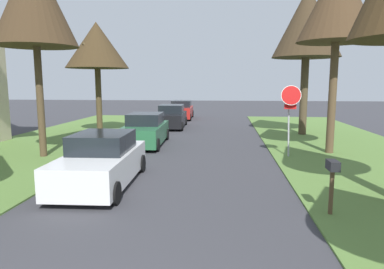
{
  "coord_description": "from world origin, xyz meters",
  "views": [
    {
      "loc": [
        1.6,
        -2.03,
        3.07
      ],
      "look_at": [
        0.72,
        7.09,
        1.71
      ],
      "focal_mm": 32.52,
      "sensor_mm": 36.0,
      "label": 1
    }
  ],
  "objects_px": {
    "parked_sedan_white": "(102,161)",
    "parked_sedan_black": "(171,117)",
    "street_tree_right_mid_b": "(338,1)",
    "parked_sedan_red": "(181,110)",
    "street_tree_right_far": "(307,23)",
    "curbside_mailbox": "(333,172)",
    "parked_sedan_green": "(145,131)",
    "street_tree_left_far": "(97,46)",
    "stop_sign_far": "(290,105)"
  },
  "relations": [
    {
      "from": "parked_sedan_white",
      "to": "parked_sedan_black",
      "type": "bearing_deg",
      "value": 90.18
    },
    {
      "from": "street_tree_right_mid_b",
      "to": "parked_sedan_red",
      "type": "bearing_deg",
      "value": 120.17
    },
    {
      "from": "street_tree_right_far",
      "to": "curbside_mailbox",
      "type": "distance_m",
      "value": 14.29
    },
    {
      "from": "parked_sedan_white",
      "to": "parked_sedan_black",
      "type": "relative_size",
      "value": 1.0
    },
    {
      "from": "parked_sedan_white",
      "to": "parked_sedan_green",
      "type": "distance_m",
      "value": 6.95
    },
    {
      "from": "street_tree_left_far",
      "to": "parked_sedan_black",
      "type": "bearing_deg",
      "value": 41.27
    },
    {
      "from": "street_tree_left_far",
      "to": "parked_sedan_black",
      "type": "distance_m",
      "value": 6.87
    },
    {
      "from": "street_tree_left_far",
      "to": "parked_sedan_red",
      "type": "relative_size",
      "value": 1.47
    },
    {
      "from": "parked_sedan_black",
      "to": "parked_sedan_green",
      "type": "bearing_deg",
      "value": -91.99
    },
    {
      "from": "street_tree_left_far",
      "to": "parked_sedan_red",
      "type": "bearing_deg",
      "value": 68.08
    },
    {
      "from": "street_tree_right_far",
      "to": "parked_sedan_white",
      "type": "relative_size",
      "value": 1.89
    },
    {
      "from": "parked_sedan_green",
      "to": "curbside_mailbox",
      "type": "distance_m",
      "value": 10.98
    },
    {
      "from": "parked_sedan_red",
      "to": "curbside_mailbox",
      "type": "xyz_separation_m",
      "value": [
        6.29,
        -21.89,
        0.33
      ]
    },
    {
      "from": "street_tree_right_far",
      "to": "street_tree_left_far",
      "type": "bearing_deg",
      "value": -176.98
    },
    {
      "from": "parked_sedan_black",
      "to": "curbside_mailbox",
      "type": "height_order",
      "value": "parked_sedan_black"
    },
    {
      "from": "street_tree_right_far",
      "to": "parked_sedan_red",
      "type": "distance_m",
      "value": 13.47
    },
    {
      "from": "stop_sign_far",
      "to": "parked_sedan_red",
      "type": "distance_m",
      "value": 16.74
    },
    {
      "from": "street_tree_left_far",
      "to": "curbside_mailbox",
      "type": "relative_size",
      "value": 5.18
    },
    {
      "from": "street_tree_right_far",
      "to": "parked_sedan_green",
      "type": "height_order",
      "value": "street_tree_right_far"
    },
    {
      "from": "street_tree_right_mid_b",
      "to": "parked_sedan_red",
      "type": "xyz_separation_m",
      "value": [
        -8.38,
        14.42,
        -5.69
      ]
    },
    {
      "from": "stop_sign_far",
      "to": "parked_sedan_white",
      "type": "bearing_deg",
      "value": -144.19
    },
    {
      "from": "street_tree_left_far",
      "to": "parked_sedan_green",
      "type": "bearing_deg",
      "value": -44.16
    },
    {
      "from": "street_tree_left_far",
      "to": "parked_sedan_white",
      "type": "height_order",
      "value": "street_tree_left_far"
    },
    {
      "from": "parked_sedan_red",
      "to": "street_tree_right_far",
      "type": "bearing_deg",
      "value": -46.43
    },
    {
      "from": "parked_sedan_green",
      "to": "curbside_mailbox",
      "type": "xyz_separation_m",
      "value": [
        6.45,
        -8.87,
        0.33
      ]
    },
    {
      "from": "street_tree_left_far",
      "to": "parked_sedan_green",
      "type": "distance_m",
      "value": 6.8
    },
    {
      "from": "street_tree_right_far",
      "to": "parked_sedan_black",
      "type": "relative_size",
      "value": 1.89
    },
    {
      "from": "street_tree_left_far",
      "to": "stop_sign_far",
      "type": "bearing_deg",
      "value": -29.89
    },
    {
      "from": "stop_sign_far",
      "to": "street_tree_left_far",
      "type": "distance_m",
      "value": 12.25
    },
    {
      "from": "street_tree_right_mid_b",
      "to": "parked_sedan_white",
      "type": "distance_m",
      "value": 11.46
    },
    {
      "from": "curbside_mailbox",
      "to": "street_tree_left_far",
      "type": "bearing_deg",
      "value": 129.13
    },
    {
      "from": "street_tree_left_far",
      "to": "parked_sedan_white",
      "type": "relative_size",
      "value": 1.47
    },
    {
      "from": "parked_sedan_black",
      "to": "parked_sedan_red",
      "type": "bearing_deg",
      "value": 90.7
    },
    {
      "from": "street_tree_left_far",
      "to": "parked_sedan_white",
      "type": "xyz_separation_m",
      "value": [
        3.93,
        -10.48,
        -4.52
      ]
    },
    {
      "from": "street_tree_right_mid_b",
      "to": "parked_sedan_black",
      "type": "distance_m",
      "value": 13.09
    },
    {
      "from": "stop_sign_far",
      "to": "parked_sedan_black",
      "type": "distance_m",
      "value": 11.39
    },
    {
      "from": "street_tree_right_far",
      "to": "parked_sedan_green",
      "type": "xyz_separation_m",
      "value": [
        -8.57,
        -4.18,
        -5.73
      ]
    },
    {
      "from": "parked_sedan_red",
      "to": "parked_sedan_black",
      "type": "bearing_deg",
      "value": -89.3
    },
    {
      "from": "stop_sign_far",
      "to": "street_tree_left_far",
      "type": "xyz_separation_m",
      "value": [
        -10.27,
        5.91,
        3.08
      ]
    },
    {
      "from": "stop_sign_far",
      "to": "parked_sedan_green",
      "type": "xyz_separation_m",
      "value": [
        -6.63,
        2.37,
        -1.44
      ]
    },
    {
      "from": "parked_sedan_white",
      "to": "curbside_mailbox",
      "type": "relative_size",
      "value": 3.51
    },
    {
      "from": "street_tree_right_mid_b",
      "to": "street_tree_left_far",
      "type": "bearing_deg",
      "value": 157.91
    },
    {
      "from": "street_tree_right_far",
      "to": "curbside_mailbox",
      "type": "bearing_deg",
      "value": -99.19
    },
    {
      "from": "parked_sedan_white",
      "to": "curbside_mailbox",
      "type": "bearing_deg",
      "value": -17.39
    },
    {
      "from": "parked_sedan_green",
      "to": "street_tree_right_mid_b",
      "type": "bearing_deg",
      "value": -9.36
    },
    {
      "from": "parked_sedan_white",
      "to": "street_tree_right_mid_b",
      "type": "bearing_deg",
      "value": 33.8
    },
    {
      "from": "stop_sign_far",
      "to": "parked_sedan_red",
      "type": "height_order",
      "value": "stop_sign_far"
    },
    {
      "from": "street_tree_right_mid_b",
      "to": "street_tree_right_far",
      "type": "bearing_deg",
      "value": 89.83
    },
    {
      "from": "street_tree_right_mid_b",
      "to": "parked_sedan_green",
      "type": "height_order",
      "value": "street_tree_right_mid_b"
    },
    {
      "from": "parked_sedan_black",
      "to": "street_tree_right_mid_b",
      "type": "bearing_deg",
      "value": -45.17
    }
  ]
}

